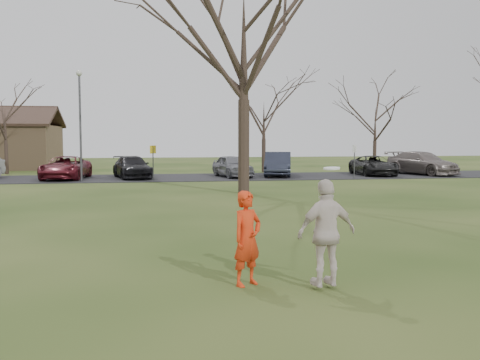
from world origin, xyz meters
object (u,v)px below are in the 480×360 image
Objects in this scene: car_7 at (422,163)px; car_6 at (374,165)px; car_4 at (232,166)px; player_defender at (247,238)px; car_3 at (132,167)px; catching_play at (327,233)px; car_5 at (278,164)px; lamp_post at (80,112)px; car_2 at (66,168)px; big_tree at (244,36)px.

car_6 is at bearing 162.24° from car_7.
car_7 is at bearing -11.31° from car_4.
player_defender reaches higher than car_3.
catching_play is at bearing -106.97° from car_4.
car_3 is 0.97× the size of car_5.
car_7 is 22.30m from lamp_post.
lamp_post is (-12.00, -2.54, 3.15)m from car_5.
car_3 is 0.99× the size of car_6.
car_3 is (-2.75, 24.70, -0.11)m from player_defender.
car_4 is at bearing 13.93° from lamp_post.
car_3 is 4.88m from lamp_post.
big_tree is at bearing -40.48° from car_2.
car_3 is (3.92, 0.23, -0.02)m from car_2.
car_7 is at bearing 35.23° from big_tree.
big_tree is (8.00, -7.50, 3.03)m from lamp_post.
car_4 reaches higher than car_6.
car_5 is 0.89× the size of car_7.
big_tree is at bearing -164.28° from car_7.
car_4 reaches higher than car_2.
car_4 is at bearing 84.32° from big_tree.
car_4 is 3.05m from car_5.
big_tree is (2.51, 14.81, 6.19)m from player_defender.
car_5 is at bearing 7.65° from car_2.
car_5 is 6.44m from car_6.
player_defender is 0.34× the size of car_5.
car_3 is 2.31× the size of catching_play.
car_2 is at bearing -176.98° from car_6.
lamp_post is (-6.74, 22.78, 3.01)m from catching_play.
catching_play is (-5.26, -25.33, 0.14)m from car_5.
lamp_post reaches higher than car_3.
lamp_post is (1.18, -2.15, 3.25)m from car_2.
car_2 is at bearing -163.89° from car_5.
car_2 is at bearing 133.56° from big_tree.
car_4 is at bearing -14.41° from car_3.
car_2 is 3.93m from car_3.
car_7 is (3.52, 0.11, 0.13)m from car_6.
car_4 reaches higher than car_3.
player_defender is 27.76m from car_6.
car_3 is 0.73× the size of lamp_post.
car_4 is at bearing 84.90° from catching_play.
car_5 is at bearing -5.85° from car_4.
lamp_post reaches higher than car_5.
car_4 is 0.29× the size of big_tree.
big_tree is at bearing -97.28° from car_5.
car_6 is at bearing 64.96° from catching_play.
car_3 is 0.86× the size of car_7.
car_2 is 13.18m from car_5.
big_tree is at bearing 47.15° from player_defender.
big_tree reaches higher than lamp_post.
player_defender is 0.33× the size of car_2.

